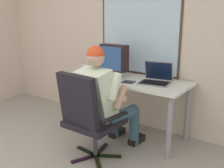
{
  "coord_description": "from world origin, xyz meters",
  "views": [
    {
      "loc": [
        1.84,
        -0.49,
        1.52
      ],
      "look_at": [
        0.14,
        1.87,
        0.76
      ],
      "focal_mm": 41.43,
      "sensor_mm": 36.0,
      "label": 1
    }
  ],
  "objects_px": {
    "wine_glass": "(84,68)",
    "crt_monitor": "(114,58)",
    "office_chair": "(87,114)",
    "cd_case": "(128,82)",
    "laptop": "(156,77)",
    "person_seated": "(105,99)",
    "desk": "(124,87)",
    "desk_speaker": "(95,66)"
  },
  "relations": [
    {
      "from": "office_chair",
      "to": "wine_glass",
      "type": "bearing_deg",
      "value": 132.99
    },
    {
      "from": "wine_glass",
      "to": "cd_case",
      "type": "distance_m",
      "value": 0.7
    },
    {
      "from": "office_chair",
      "to": "wine_glass",
      "type": "relative_size",
      "value": 6.76
    },
    {
      "from": "desk",
      "to": "person_seated",
      "type": "xyz_separation_m",
      "value": [
        0.1,
        -0.54,
        -0.0
      ]
    },
    {
      "from": "person_seated",
      "to": "desk",
      "type": "bearing_deg",
      "value": 100.06
    },
    {
      "from": "office_chair",
      "to": "cd_case",
      "type": "height_order",
      "value": "office_chair"
    },
    {
      "from": "cd_case",
      "to": "desk_speaker",
      "type": "bearing_deg",
      "value": 160.22
    },
    {
      "from": "desk",
      "to": "crt_monitor",
      "type": "height_order",
      "value": "crt_monitor"
    },
    {
      "from": "laptop",
      "to": "cd_case",
      "type": "distance_m",
      "value": 0.34
    },
    {
      "from": "person_seated",
      "to": "laptop",
      "type": "xyz_separation_m",
      "value": [
        0.33,
        0.59,
        0.18
      ]
    },
    {
      "from": "laptop",
      "to": "wine_glass",
      "type": "bearing_deg",
      "value": -168.53
    },
    {
      "from": "office_chair",
      "to": "wine_glass",
      "type": "height_order",
      "value": "office_chair"
    },
    {
      "from": "wine_glass",
      "to": "crt_monitor",
      "type": "bearing_deg",
      "value": 23.85
    },
    {
      "from": "crt_monitor",
      "to": "laptop",
      "type": "height_order",
      "value": "crt_monitor"
    },
    {
      "from": "crt_monitor",
      "to": "desk_speaker",
      "type": "height_order",
      "value": "crt_monitor"
    },
    {
      "from": "wine_glass",
      "to": "desk_speaker",
      "type": "xyz_separation_m",
      "value": [
        -0.05,
        0.29,
        -0.02
      ]
    },
    {
      "from": "person_seated",
      "to": "crt_monitor",
      "type": "height_order",
      "value": "person_seated"
    },
    {
      "from": "person_seated",
      "to": "desk_speaker",
      "type": "bearing_deg",
      "value": 135.93
    },
    {
      "from": "crt_monitor",
      "to": "desk",
      "type": "bearing_deg",
      "value": -4.05
    },
    {
      "from": "cd_case",
      "to": "crt_monitor",
      "type": "bearing_deg",
      "value": 155.43
    },
    {
      "from": "wine_glass",
      "to": "laptop",
      "type": "bearing_deg",
      "value": 11.47
    },
    {
      "from": "office_chair",
      "to": "desk_speaker",
      "type": "distance_m",
      "value": 1.2
    },
    {
      "from": "desk",
      "to": "laptop",
      "type": "relative_size",
      "value": 4.17
    },
    {
      "from": "office_chair",
      "to": "person_seated",
      "type": "distance_m",
      "value": 0.29
    },
    {
      "from": "person_seated",
      "to": "cd_case",
      "type": "relative_size",
      "value": 7.59
    },
    {
      "from": "person_seated",
      "to": "cd_case",
      "type": "distance_m",
      "value": 0.43
    },
    {
      "from": "desk",
      "to": "desk_speaker",
      "type": "relative_size",
      "value": 11.2
    },
    {
      "from": "desk_speaker",
      "to": "desk",
      "type": "bearing_deg",
      "value": -12.55
    },
    {
      "from": "office_chair",
      "to": "person_seated",
      "type": "bearing_deg",
      "value": 84.86
    },
    {
      "from": "crt_monitor",
      "to": "cd_case",
      "type": "xyz_separation_m",
      "value": [
        0.32,
        -0.15,
        -0.24
      ]
    },
    {
      "from": "wine_glass",
      "to": "cd_case",
      "type": "xyz_separation_m",
      "value": [
        0.69,
        0.02,
        -0.09
      ]
    },
    {
      "from": "wine_glass",
      "to": "desk_speaker",
      "type": "bearing_deg",
      "value": 100.27
    },
    {
      "from": "crt_monitor",
      "to": "cd_case",
      "type": "height_order",
      "value": "crt_monitor"
    },
    {
      "from": "desk",
      "to": "laptop",
      "type": "xyz_separation_m",
      "value": [
        0.43,
        0.05,
        0.17
      ]
    },
    {
      "from": "desk_speaker",
      "to": "cd_case",
      "type": "relative_size",
      "value": 0.91
    },
    {
      "from": "cd_case",
      "to": "office_chair",
      "type": "bearing_deg",
      "value": -96.2
    },
    {
      "from": "wine_glass",
      "to": "desk_speaker",
      "type": "distance_m",
      "value": 0.29
    },
    {
      "from": "desk",
      "to": "crt_monitor",
      "type": "relative_size",
      "value": 3.91
    },
    {
      "from": "office_chair",
      "to": "person_seated",
      "type": "relative_size",
      "value": 0.79
    },
    {
      "from": "desk_speaker",
      "to": "cd_case",
      "type": "xyz_separation_m",
      "value": [
        0.75,
        -0.27,
        -0.07
      ]
    },
    {
      "from": "laptop",
      "to": "desk_speaker",
      "type": "xyz_separation_m",
      "value": [
        -1.03,
        0.09,
        0.01
      ]
    },
    {
      "from": "office_chair",
      "to": "crt_monitor",
      "type": "xyz_separation_m",
      "value": [
        -0.25,
        0.83,
        0.45
      ]
    }
  ]
}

